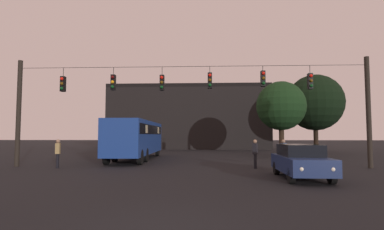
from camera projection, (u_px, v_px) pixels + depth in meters
The scene contains 10 objects.
ground_plane at pixel (196, 154), 30.79m from camera, with size 168.00×168.00×0.00m, color black.
overhead_signal_span at pixel (188, 101), 18.48m from camera, with size 21.63×0.44×6.64m.
city_bus at pixel (137, 136), 24.05m from camera, with size 2.73×11.04×3.00m.
car_near_right at pixel (301, 161), 13.49m from camera, with size 1.91×4.38×1.52m.
pedestrian_crossing_left at pixel (284, 152), 18.25m from camera, with size 0.33×0.41×1.67m.
pedestrian_crossing_center at pixel (58, 152), 17.86m from camera, with size 0.32×0.41×1.68m.
pedestrian_crossing_right at pixel (255, 152), 17.56m from camera, with size 0.36×0.42×1.68m.
corner_building at pixel (190, 118), 45.36m from camera, with size 22.36×10.02×8.91m.
tree_left_silhouette at pixel (281, 106), 27.74m from camera, with size 4.49×4.49×6.86m.
tree_behind_building at pixel (315, 103), 34.04m from camera, with size 6.28×6.28×8.73m.
Camera 1 is at (0.99, -6.47, 1.94)m, focal length 28.35 mm.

